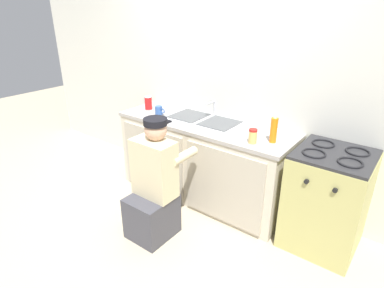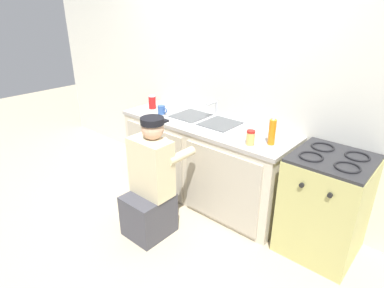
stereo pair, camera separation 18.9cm
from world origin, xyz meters
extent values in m
plane|color=tan|center=(0.00, 0.00, 0.00)|extent=(12.00, 12.00, 0.00)
cube|color=silver|center=(0.00, 0.65, 1.25)|extent=(6.00, 0.10, 2.50)
cube|color=beige|center=(0.00, 0.30, 0.41)|extent=(1.85, 0.60, 0.82)
cube|color=#AFA694|center=(-0.44, -0.01, 0.41)|extent=(0.82, 0.02, 0.73)
cube|color=#AFA694|center=(0.44, -0.01, 0.41)|extent=(0.82, 0.02, 0.73)
cube|color=#9E9993|center=(0.00, 0.30, 0.84)|extent=(1.89, 0.62, 0.04)
cube|color=silver|center=(0.00, 0.30, 0.88)|extent=(0.80, 0.44, 0.03)
cube|color=#4C4F51|center=(-0.19, 0.30, 0.89)|extent=(0.33, 0.35, 0.01)
cube|color=#4C4F51|center=(0.19, 0.30, 0.89)|extent=(0.33, 0.35, 0.01)
cylinder|color=#B7BABF|center=(0.00, 0.49, 0.95)|extent=(0.02, 0.02, 0.18)
cylinder|color=#B7BABF|center=(0.00, 0.41, 1.04)|extent=(0.02, 0.16, 0.02)
cube|color=tan|center=(1.28, 0.30, 0.43)|extent=(0.60, 0.60, 0.86)
cube|color=#262628|center=(1.28, 0.30, 0.87)|extent=(0.58, 0.59, 0.02)
torus|color=black|center=(1.15, 0.18, 0.89)|extent=(0.19, 0.19, 0.02)
torus|color=black|center=(1.42, 0.18, 0.89)|extent=(0.19, 0.19, 0.02)
torus|color=black|center=(1.15, 0.42, 0.89)|extent=(0.19, 0.19, 0.02)
torus|color=black|center=(1.42, 0.42, 0.89)|extent=(0.19, 0.19, 0.02)
cylinder|color=black|center=(1.18, -0.01, 0.73)|extent=(0.04, 0.02, 0.04)
cylinder|color=black|center=(1.39, -0.01, 0.73)|extent=(0.04, 0.02, 0.04)
cube|color=#3F3F47|center=(0.02, -0.53, 0.20)|extent=(0.36, 0.40, 0.40)
cube|color=beige|center=(0.02, -0.47, 0.66)|extent=(0.38, 0.22, 0.52)
sphere|color=tan|center=(0.02, -0.43, 1.01)|extent=(0.19, 0.19, 0.19)
cylinder|color=black|center=(0.02, -0.43, 1.08)|extent=(0.20, 0.20, 0.06)
cube|color=black|center=(0.02, -0.34, 1.06)|extent=(0.13, 0.09, 0.02)
cylinder|color=beige|center=(-0.15, -0.27, 0.75)|extent=(0.08, 0.30, 0.08)
cylinder|color=beige|center=(0.19, -0.27, 0.75)|extent=(0.08, 0.30, 0.08)
cylinder|color=red|center=(-0.76, 0.28, 0.93)|extent=(0.08, 0.08, 0.14)
cylinder|color=white|center=(-0.76, 0.28, 1.01)|extent=(0.08, 0.08, 0.01)
cylinder|color=orange|center=(0.77, 0.25, 0.97)|extent=(0.06, 0.06, 0.22)
cylinder|color=white|center=(0.77, 0.25, 1.10)|extent=(0.03, 0.03, 0.03)
cylinder|color=#335699|center=(-0.53, 0.21, 0.91)|extent=(0.08, 0.08, 0.09)
torus|color=#335699|center=(-0.48, 0.21, 0.91)|extent=(0.06, 0.01, 0.06)
cylinder|color=#DBB760|center=(0.64, 0.12, 0.92)|extent=(0.07, 0.07, 0.11)
cylinder|color=#B21E19|center=(0.64, 0.12, 0.98)|extent=(0.07, 0.07, 0.02)
camera|label=1|loc=(1.77, -2.22, 1.96)|focal=30.00mm
camera|label=2|loc=(1.92, -2.10, 1.96)|focal=30.00mm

